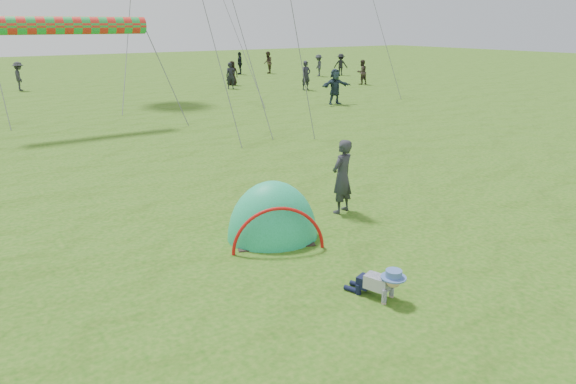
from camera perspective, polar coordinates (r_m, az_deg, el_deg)
ground at (r=7.98m, az=13.72°, el=-11.96°), size 140.00×140.00×0.00m
crawling_toddler at (r=7.91m, az=10.28°, el=-9.82°), size 0.69×0.81×0.53m
popup_tent at (r=9.98m, az=-1.72°, el=-5.06°), size 2.16×2.00×2.26m
standing_adult at (r=11.09m, az=6.03°, el=1.71°), size 0.68×0.54×1.62m
crowd_person_0 at (r=32.57m, az=2.02°, el=12.81°), size 0.68×0.47×1.78m
crowd_person_1 at (r=36.05m, az=8.19°, el=13.05°), size 0.80×0.62×1.63m
crowd_person_3 at (r=41.46m, az=3.40°, el=13.87°), size 1.04×1.24×1.67m
crowd_person_4 at (r=35.48m, az=-6.22°, el=13.00°), size 0.91×0.90×1.59m
crowd_person_5 at (r=26.78m, az=5.25°, el=11.59°), size 1.71×0.73×1.79m
crowd_person_9 at (r=42.47m, az=5.88°, el=13.91°), size 1.19×1.22×1.67m
crowd_person_12 at (r=33.44m, az=-6.39°, el=12.72°), size 0.69×0.55×1.63m
crowd_person_13 at (r=43.76m, az=-2.26°, el=14.18°), size 1.03×1.09×1.77m
crowd_person_14 at (r=43.14m, az=-5.39°, el=14.06°), size 0.81×1.13×1.78m
crowd_person_15 at (r=36.30m, az=-27.69°, el=11.32°), size 0.70×1.16×1.74m
rainbow_tube_kite at (r=21.31m, az=-22.91°, el=16.68°), size 5.41×0.64×0.64m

